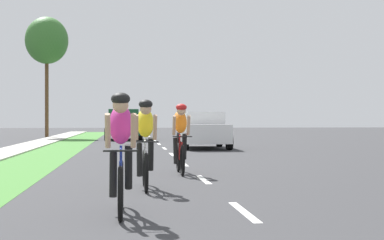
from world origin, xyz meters
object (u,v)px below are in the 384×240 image
object	(u,v)px
cyclist_trailing	(145,144)
sedan_white	(203,130)
cyclist_distant	(180,138)
street_tree_far	(47,41)
suv_dark_green	(124,124)
cyclist_lead	(121,153)

from	to	relation	value
cyclist_trailing	sedan_white	distance (m)	14.76
cyclist_distant	street_tree_far	size ratio (longest dim) A/B	0.22
suv_dark_green	sedan_white	bearing A→B (deg)	-72.72
suv_dark_green	street_tree_far	distance (m)	8.70
cyclist_distant	sedan_white	distance (m)	11.78
sedan_white	street_tree_far	bearing A→B (deg)	118.67
cyclist_trailing	suv_dark_green	world-z (taller)	suv_dark_green
cyclist_trailing	cyclist_distant	world-z (taller)	same
suv_dark_green	cyclist_lead	bearing A→B (deg)	-89.78
sedan_white	cyclist_distant	bearing A→B (deg)	-99.72
sedan_white	suv_dark_green	world-z (taller)	suv_dark_green
street_tree_far	cyclist_lead	bearing A→B (deg)	-81.02
suv_dark_green	cyclist_distant	bearing A→B (deg)	-86.47
cyclist_trailing	sedan_white	xyz separation A→B (m)	(2.86, 14.48, -0.04)
street_tree_far	cyclist_distant	bearing A→B (deg)	-76.59
cyclist_lead	cyclist_trailing	world-z (taller)	same
cyclist_lead	street_tree_far	size ratio (longest dim) A/B	0.22
cyclist_lead	street_tree_far	bearing A→B (deg)	98.98
cyclist_distant	street_tree_far	world-z (taller)	street_tree_far
cyclist_distant	suv_dark_green	xyz separation A→B (m)	(-1.38, 22.44, 0.14)
suv_dark_green	street_tree_far	bearing A→B (deg)	137.85
street_tree_far	cyclist_trailing	bearing A→B (deg)	-79.45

